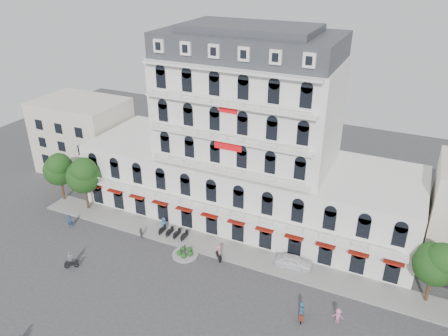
% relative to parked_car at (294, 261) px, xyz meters
% --- Properties ---
extents(ground, '(120.00, 120.00, 0.00)m').
position_rel_parked_car_xyz_m(ground, '(-9.63, -9.50, -0.77)').
color(ground, '#38383A').
rests_on(ground, ground).
extents(sidewalk, '(53.00, 4.00, 0.16)m').
position_rel_parked_car_xyz_m(sidewalk, '(-9.63, -0.50, -0.69)').
color(sidewalk, gray).
rests_on(sidewalk, ground).
extents(main_building, '(45.00, 15.00, 25.80)m').
position_rel_parked_car_xyz_m(main_building, '(-9.63, 8.50, 9.20)').
color(main_building, silver).
rests_on(main_building, ground).
extents(flank_building_west, '(14.00, 10.00, 12.00)m').
position_rel_parked_car_xyz_m(flank_building_west, '(-39.63, 10.50, 5.23)').
color(flank_building_west, beige).
rests_on(flank_building_west, ground).
extents(traffic_island, '(3.20, 3.20, 1.60)m').
position_rel_parked_car_xyz_m(traffic_island, '(-12.63, -3.50, -0.51)').
color(traffic_island, gray).
rests_on(traffic_island, ground).
extents(parked_scooter_row, '(4.40, 1.80, 1.10)m').
position_rel_parked_car_xyz_m(parked_scooter_row, '(-15.98, -0.70, -0.77)').
color(parked_scooter_row, black).
rests_on(parked_scooter_row, ground).
extents(tree_west_outer, '(4.50, 4.48, 7.76)m').
position_rel_parked_car_xyz_m(tree_west_outer, '(-35.57, 0.48, 4.58)').
color(tree_west_outer, '#382314').
rests_on(tree_west_outer, ground).
extents(tree_west_inner, '(4.76, 4.76, 8.25)m').
position_rel_parked_car_xyz_m(tree_west_inner, '(-30.57, -0.02, 4.92)').
color(tree_west_inner, '#382314').
rests_on(tree_west_inner, ground).
extents(tree_east_inner, '(4.40, 4.37, 7.57)m').
position_rel_parked_car_xyz_m(tree_east_inner, '(14.43, 0.48, 4.45)').
color(tree_east_inner, '#382314').
rests_on(tree_east_inner, ground).
extents(parked_car, '(4.69, 2.38, 1.53)m').
position_rel_parked_car_xyz_m(parked_car, '(0.00, 0.00, 0.00)').
color(parked_car, white).
rests_on(parked_car, ground).
extents(rider_west, '(1.47, 1.14, 2.22)m').
position_rel_parked_car_xyz_m(rider_west, '(-23.57, -11.16, 0.24)').
color(rider_west, black).
rests_on(rider_west, ground).
extents(rider_east, '(0.73, 1.67, 2.13)m').
position_rel_parked_car_xyz_m(rider_east, '(3.08, -7.62, 0.29)').
color(rider_east, maroon).
rests_on(rider_east, ground).
extents(rider_center, '(1.25, 1.36, 2.05)m').
position_rel_parked_car_xyz_m(rider_center, '(-8.55, -2.55, 0.30)').
color(rider_center, black).
rests_on(rider_center, ground).
extents(pedestrian_left, '(0.96, 0.64, 1.94)m').
position_rel_parked_car_xyz_m(pedestrian_left, '(-17.83, 0.00, 0.21)').
color(pedestrian_left, '#2B5D83').
rests_on(pedestrian_left, ground).
extents(pedestrian_mid, '(1.00, 0.71, 1.57)m').
position_rel_parked_car_xyz_m(pedestrian_mid, '(-19.52, -2.76, 0.02)').
color(pedestrian_mid, '#4D4E54').
rests_on(pedestrian_mid, ground).
extents(pedestrian_right, '(1.14, 0.69, 1.71)m').
position_rel_parked_car_xyz_m(pedestrian_right, '(6.51, -6.47, 0.09)').
color(pedestrian_right, '#CC6C96').
rests_on(pedestrian_right, ground).
extents(pedestrian_far, '(0.82, 0.79, 1.89)m').
position_rel_parked_car_xyz_m(pedestrian_far, '(-29.63, -4.68, 0.18)').
color(pedestrian_far, navy).
rests_on(pedestrian_far, ground).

